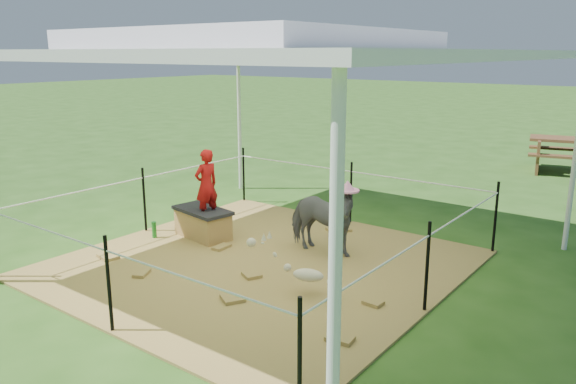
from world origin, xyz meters
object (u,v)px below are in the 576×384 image
Objects in this scene: straw_bale at (203,224)px; picnic_table_near at (574,156)px; woman at (206,178)px; pony at (321,220)px; foal at (308,273)px; green_bottle at (154,230)px.

picnic_table_near reaches higher than straw_bale.
picnic_table_near is at bearing 168.32° from woman.
woman is 0.91× the size of pony.
straw_bale is 0.45× the size of picnic_table_near.
pony is at bearing 114.70° from woman.
woman reaches higher than picnic_table_near.
picnic_table_near is at bearing 64.94° from foal.
pony reaches higher than straw_bale.
straw_bale is 0.71m from green_bottle.
woman is at bearing 0.00° from straw_bale.
green_bottle is at bearing -45.61° from woman.
pony is at bearing -114.50° from picnic_table_near.
pony is 0.60× the size of picnic_table_near.
foal reaches higher than straw_bale.
straw_bale is at bearing 106.01° from pony.
woman is at bearing 106.83° from pony.
foal is at bearing -5.32° from green_bottle.
picnic_table_near is (1.60, 7.88, -0.11)m from pony.
straw_bale is 0.83× the size of woman.
green_bottle is at bearing 155.78° from foal.
woman is at bearing 34.70° from green_bottle.
straw_bale is at bearing -125.02° from picnic_table_near.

